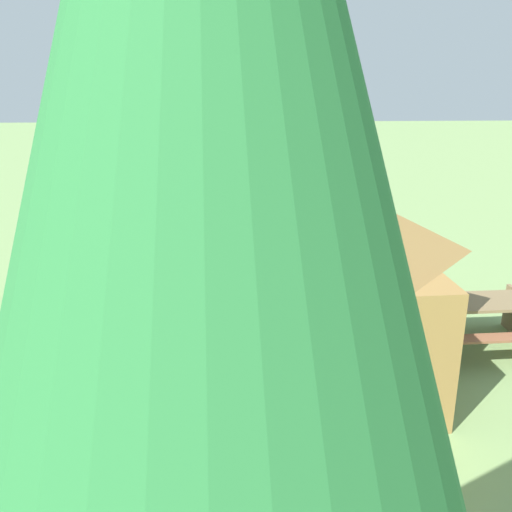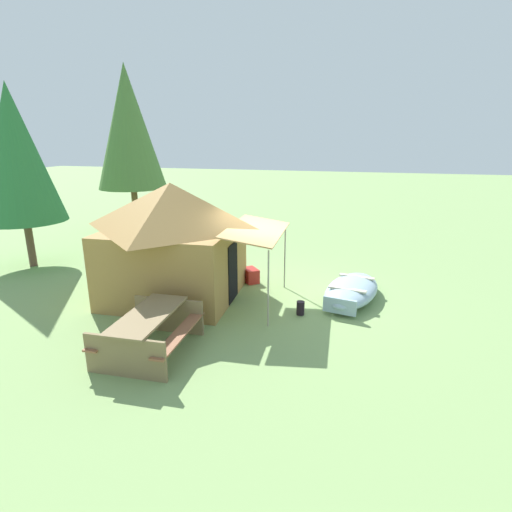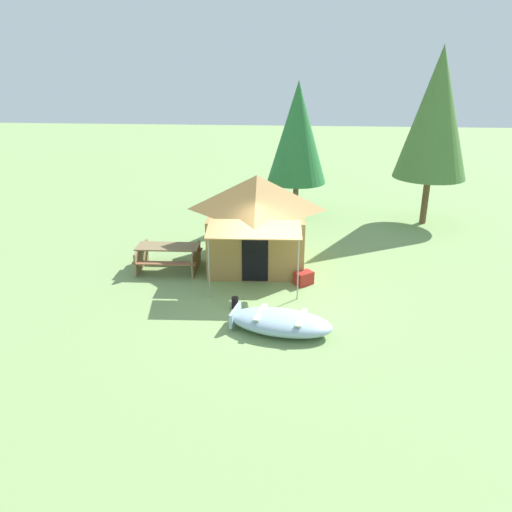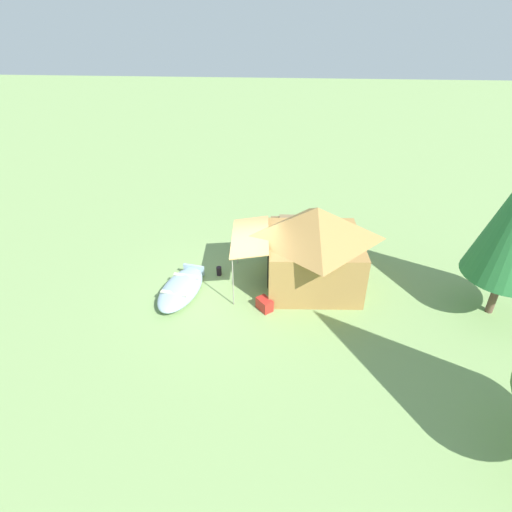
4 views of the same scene
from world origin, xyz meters
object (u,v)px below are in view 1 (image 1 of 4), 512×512
at_px(cooler_box, 206,320).
at_px(fuel_can, 302,284).
at_px(picnic_table, 477,318).
at_px(pine_tree_back_left, 214,308).
at_px(beached_rowboat, 237,262).
at_px(canvas_cabin_tent, 313,277).

bearing_deg(cooler_box, fuel_can, -136.90).
height_order(picnic_table, cooler_box, picnic_table).
xyz_separation_m(picnic_table, pine_tree_back_left, (3.85, 6.23, 2.93)).
xyz_separation_m(beached_rowboat, fuel_can, (-1.23, 1.08, -0.09)).
height_order(cooler_box, fuel_can, cooler_box).
distance_m(picnic_table, fuel_can, 3.45).
xyz_separation_m(beached_rowboat, canvas_cabin_tent, (-0.93, 4.30, 1.24)).
relative_size(beached_rowboat, fuel_can, 8.46).
xyz_separation_m(beached_rowboat, cooler_box, (0.57, 2.77, -0.05)).
relative_size(picnic_table, fuel_can, 6.20).
distance_m(canvas_cabin_tent, pine_tree_back_left, 5.92).
bearing_deg(fuel_can, picnic_table, 134.13).
bearing_deg(picnic_table, fuel_can, -45.87).
relative_size(cooler_box, fuel_can, 1.62).
height_order(beached_rowboat, pine_tree_back_left, pine_tree_back_left).
height_order(canvas_cabin_tent, picnic_table, canvas_cabin_tent).
bearing_deg(picnic_table, beached_rowboat, -44.39).
relative_size(canvas_cabin_tent, cooler_box, 8.66).
bearing_deg(canvas_cabin_tent, picnic_table, -164.25).
bearing_deg(canvas_cabin_tent, cooler_box, -45.49).
xyz_separation_m(cooler_box, fuel_can, (-1.80, -1.69, -0.03)).
xyz_separation_m(fuel_can, pine_tree_back_left, (1.46, 8.70, 3.26)).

